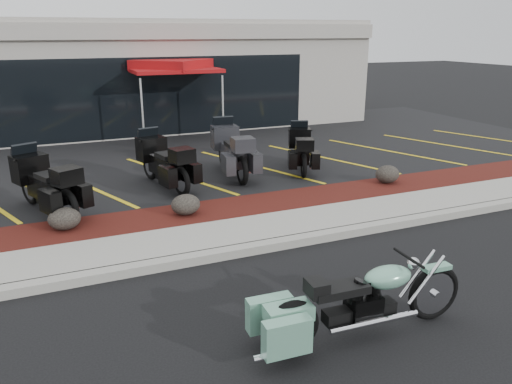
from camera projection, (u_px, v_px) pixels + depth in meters
name	position (u px, v px, depth m)	size (l,w,h in m)	color
ground	(267.00, 276.00, 7.69)	(90.00, 90.00, 0.00)	black
curb	(246.00, 249.00, 8.46)	(24.00, 0.25, 0.15)	gray
sidewalk	(232.00, 235.00, 9.07)	(24.00, 1.20, 0.15)	gray
mulch_bed	(211.00, 213.00, 10.12)	(24.00, 1.20, 0.16)	#360C0C
upper_lot	(155.00, 155.00, 14.86)	(26.00, 9.60, 0.15)	black
dealership_building	(118.00, 73.00, 19.75)	(18.00, 8.16, 4.00)	#9B958C
boulder_left	(64.00, 219.00, 9.04)	(0.58, 0.48, 0.41)	black
boulder_mid	(186.00, 205.00, 9.78)	(0.58, 0.48, 0.41)	black
boulder_right	(387.00, 174.00, 11.84)	(0.59, 0.49, 0.42)	black
hero_cruiser	(434.00, 285.00, 6.40)	(2.84, 0.72, 1.00)	#6DA98E
touring_black_front	(28.00, 174.00, 10.26)	(2.23, 0.85, 1.30)	black
touring_black_mid	(150.00, 154.00, 12.00)	(2.21, 0.84, 1.29)	black
touring_grey	(223.00, 142.00, 13.08)	(2.35, 0.90, 1.36)	#2A2B2F
touring_black_rear	(299.00, 142.00, 13.54)	(2.03, 0.77, 1.18)	black
traffic_cone	(160.00, 144.00, 14.95)	(0.29, 0.29, 0.44)	#DA6807
popup_canopy	(172.00, 67.00, 16.34)	(3.04, 3.04, 2.58)	silver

